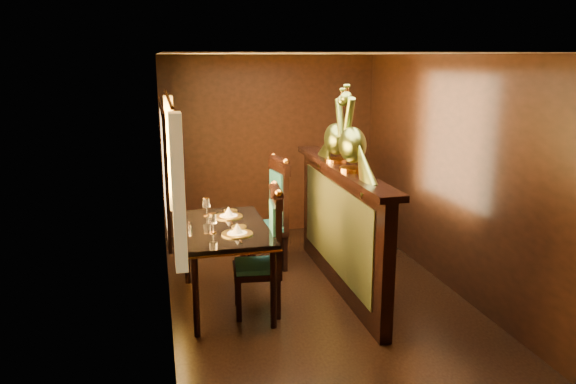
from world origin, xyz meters
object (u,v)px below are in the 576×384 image
Objects in this scene: chair_right at (273,210)px; peacock_left at (353,129)px; dining_table at (225,233)px; peacock_right at (336,125)px; chair_left at (269,247)px.

peacock_left reaches higher than chair_right.
peacock_right reaches higher than dining_table.
chair_left is 1.22m from chair_right.
dining_table is at bearing 171.88° from peacock_left.
chair_right is 1.60× the size of peacock_left.
peacock_right reaches higher than chair_left.
dining_table is at bearing -135.67° from chair_right.
dining_table is 1.75× the size of peacock_right.
peacock_left reaches higher than chair_left.
dining_table is 1.04× the size of chair_right.
peacock_left reaches higher than dining_table.
peacock_right is (0.58, -0.57, 1.06)m from chair_right.
peacock_right is (0.00, 0.52, -0.02)m from peacock_left.
peacock_right is at bearing -53.60° from chair_right.
dining_table is 1.64m from peacock_left.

